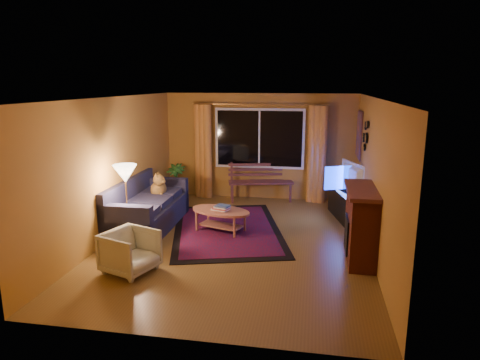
% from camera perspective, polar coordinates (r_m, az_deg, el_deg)
% --- Properties ---
extents(floor, '(4.50, 6.00, 0.02)m').
position_cam_1_polar(floor, '(7.63, -0.39, -8.28)').
color(floor, brown).
rests_on(floor, ground).
extents(ceiling, '(4.50, 6.00, 0.02)m').
position_cam_1_polar(ceiling, '(7.12, -0.42, 10.98)').
color(ceiling, white).
rests_on(ceiling, ground).
extents(wall_back, '(4.50, 0.02, 2.50)m').
position_cam_1_polar(wall_back, '(10.20, 2.63, 4.46)').
color(wall_back, '#B47F32').
rests_on(wall_back, ground).
extents(wall_left, '(0.02, 6.00, 2.50)m').
position_cam_1_polar(wall_left, '(7.99, -16.58, 1.55)').
color(wall_left, '#B47F32').
rests_on(wall_left, ground).
extents(wall_right, '(0.02, 6.00, 2.50)m').
position_cam_1_polar(wall_right, '(7.23, 17.51, 0.33)').
color(wall_right, '#B47F32').
rests_on(wall_right, ground).
extents(window, '(2.00, 0.02, 1.30)m').
position_cam_1_polar(window, '(10.11, 2.59, 5.53)').
color(window, black).
rests_on(window, wall_back).
extents(curtain_rod, '(3.20, 0.03, 0.03)m').
position_cam_1_polar(curtain_rod, '(10.00, 2.60, 10.04)').
color(curtain_rod, '#BF8C3F').
rests_on(curtain_rod, wall_back).
extents(curtain_left, '(0.36, 0.36, 2.24)m').
position_cam_1_polar(curtain_left, '(10.35, -4.92, 3.82)').
color(curtain_left, gold).
rests_on(curtain_left, ground).
extents(curtain_right, '(0.36, 0.36, 2.24)m').
position_cam_1_polar(curtain_right, '(10.02, 10.22, 3.35)').
color(curtain_right, gold).
rests_on(curtain_right, ground).
extents(bench, '(1.57, 0.78, 0.45)m').
position_cam_1_polar(bench, '(10.12, 2.76, -1.53)').
color(bench, '#4F2828').
rests_on(bench, ground).
extents(potted_plant, '(0.50, 0.50, 0.84)m').
position_cam_1_polar(potted_plant, '(10.41, -8.54, -0.17)').
color(potted_plant, '#235B1E').
rests_on(potted_plant, ground).
extents(sofa, '(1.02, 2.33, 0.94)m').
position_cam_1_polar(sofa, '(8.40, -12.31, -3.15)').
color(sofa, '#1F2039').
rests_on(sofa, ground).
extents(dog, '(0.36, 0.48, 0.51)m').
position_cam_1_polar(dog, '(8.79, -10.82, -0.69)').
color(dog, olive).
rests_on(dog, sofa).
extents(armchair, '(0.83, 0.85, 0.70)m').
position_cam_1_polar(armchair, '(6.56, -14.45, -8.99)').
color(armchair, beige).
rests_on(armchair, ground).
extents(floor_lamp, '(0.30, 0.30, 1.40)m').
position_cam_1_polar(floor_lamp, '(7.54, -14.83, -3.32)').
color(floor_lamp, '#BF8C3F').
rests_on(floor_lamp, ground).
extents(rug, '(2.73, 3.54, 0.02)m').
position_cam_1_polar(rug, '(8.23, -1.76, -6.53)').
color(rug, maroon).
rests_on(rug, ground).
extents(coffee_table, '(1.47, 1.47, 0.42)m').
position_cam_1_polar(coffee_table, '(8.06, -2.59, -5.44)').
color(coffee_table, '#B46A4F').
rests_on(coffee_table, ground).
extents(tv_console, '(0.74, 1.41, 0.56)m').
position_cam_1_polar(tv_console, '(9.07, 14.13, -3.28)').
color(tv_console, black).
rests_on(tv_console, ground).
extents(television, '(0.52, 1.02, 0.60)m').
position_cam_1_polar(television, '(8.93, 14.33, 0.30)').
color(television, black).
rests_on(television, tv_console).
extents(fireplace, '(0.40, 1.20, 1.10)m').
position_cam_1_polar(fireplace, '(7.00, 15.82, -5.91)').
color(fireplace, maroon).
rests_on(fireplace, ground).
extents(mirror_cluster, '(0.06, 0.60, 0.56)m').
position_cam_1_polar(mirror_cluster, '(8.41, 16.31, 5.92)').
color(mirror_cluster, black).
rests_on(mirror_cluster, wall_right).
extents(painting, '(0.04, 0.76, 0.96)m').
position_cam_1_polar(painting, '(9.56, 15.59, 5.84)').
color(painting, '#CE5B10').
rests_on(painting, wall_right).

